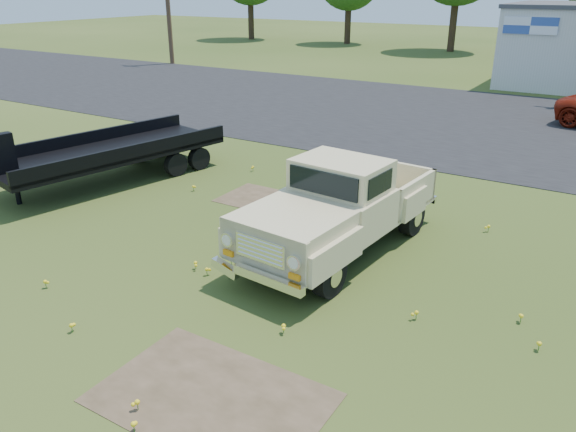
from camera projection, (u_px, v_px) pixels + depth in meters
The scene contains 6 objects.
ground at pixel (250, 276), 10.50m from camera, with size 140.00×140.00×0.00m, color #304215.
asphalt_lot at pixel (467, 122), 22.30m from camera, with size 90.00×14.00×0.02m, color black.
dirt_patch_a at pixel (212, 398), 7.41m from camera, with size 3.00×2.00×0.01m, color #443624.
dirt_patch_b at pixel (265, 200), 14.22m from camera, with size 2.20×1.60×0.01m, color #443624.
vintage_pickup_truck at pixel (340, 206), 11.15m from camera, with size 2.08×5.36×1.95m, color beige, non-canonical shape.
flatbed_trailer at pixel (109, 147), 15.32m from camera, with size 2.27×6.82×1.86m, color black, non-canonical shape.
Camera 1 is at (5.46, -7.52, 5.06)m, focal length 35.00 mm.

